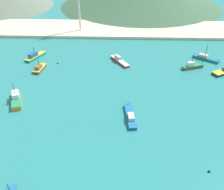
{
  "coord_description": "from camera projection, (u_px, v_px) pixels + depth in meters",
  "views": [
    {
      "loc": [
        -7.96,
        -23.89,
        45.2
      ],
      "look_at": [
        -10.31,
        43.01,
        0.54
      ],
      "focal_mm": 41.53,
      "sensor_mm": 36.0,
      "label": 1
    }
  ],
  "objects": [
    {
      "name": "radio_tower",
      "position": [
        79.0,
        1.0,
        119.51
      ],
      "size": [
        2.96,
        2.37,
        29.59
      ],
      "color": "silver",
      "rests_on": "ground"
    },
    {
      "name": "fishing_boat_4",
      "position": [
        192.0,
        66.0,
        95.85
      ],
      "size": [
        8.44,
        4.64,
        5.37
      ],
      "color": "brown",
      "rests_on": "ground"
    },
    {
      "name": "fishing_boat_6",
      "position": [
        16.0,
        99.0,
        77.81
      ],
      "size": [
        5.63,
        9.71,
        6.33
      ],
      "color": "orange",
      "rests_on": "ground"
    },
    {
      "name": "fishing_boat_13",
      "position": [
        39.0,
        68.0,
        94.6
      ],
      "size": [
        3.47,
        7.37,
        4.78
      ],
      "color": "brown",
      "rests_on": "ground"
    },
    {
      "name": "buoy_1",
      "position": [
        209.0,
        171.0,
        56.28
      ],
      "size": [
        0.65,
        0.65,
        0.65
      ],
      "color": "#232328",
      "rests_on": "ground"
    },
    {
      "name": "buoy_2",
      "position": [
        58.0,
        63.0,
        99.52
      ],
      "size": [
        0.68,
        0.68,
        0.68
      ],
      "color": "#232328",
      "rests_on": "ground"
    },
    {
      "name": "fishing_boat_7",
      "position": [
        119.0,
        60.0,
        100.11
      ],
      "size": [
        7.59,
        10.27,
        2.29
      ],
      "color": "red",
      "rests_on": "ground"
    },
    {
      "name": "fishing_boat_1",
      "position": [
        130.0,
        116.0,
        71.53
      ],
      "size": [
        3.42,
        11.12,
        1.85
      ],
      "color": "#1E5BA8",
      "rests_on": "ground"
    },
    {
      "name": "ground",
      "position": [
        148.0,
        125.0,
        69.79
      ],
      "size": [
        260.0,
        280.0,
        0.5
      ],
      "color": "teal"
    },
    {
      "name": "fishing_boat_9",
      "position": [
        35.0,
        56.0,
        103.07
      ],
      "size": [
        6.61,
        9.97,
        5.09
      ],
      "color": "#198466",
      "rests_on": "ground"
    },
    {
      "name": "fishing_boat_3",
      "position": [
        206.0,
        58.0,
        102.06
      ],
      "size": [
        9.9,
        7.97,
        6.29
      ],
      "color": "#198466",
      "rests_on": "ground"
    },
    {
      "name": "beach_strip",
      "position": [
        137.0,
        29.0,
        129.97
      ],
      "size": [
        247.0,
        24.59,
        1.2
      ],
      "primitive_type": "cube",
      "color": "beige",
      "rests_on": "ground"
    }
  ]
}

